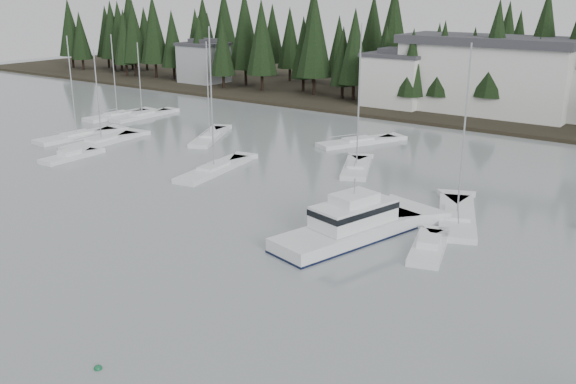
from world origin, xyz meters
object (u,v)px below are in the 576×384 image
object	(u,v)px
sailboat_4	(457,219)
runabout_1	(429,249)
sailboat_2	(210,138)
sailboat_3	(356,169)
harbor_inn	(502,77)
runabout_0	(70,158)
sailboat_11	(214,171)
sailboat_13	(117,117)
sailboat_12	(102,143)
cabin_cruiser_center	(349,229)
sailboat_10	(77,137)
house_west	(396,79)
sailboat_0	(358,143)
house_far_west	(204,62)
sailboat_9	(142,117)

from	to	relation	value
sailboat_4	runabout_1	size ratio (longest dim) A/B	2.11
sailboat_2	sailboat_3	xyz separation A→B (m)	(22.08, -1.83, 0.01)
harbor_inn	sailboat_4	size ratio (longest dim) A/B	2.02
sailboat_2	sailboat_4	distance (m)	37.54
sailboat_3	runabout_0	xyz separation A→B (m)	(-27.82, -14.47, 0.06)
sailboat_4	sailboat_11	world-z (taller)	sailboat_11
sailboat_13	sailboat_3	bearing A→B (deg)	-92.84
sailboat_12	runabout_1	world-z (taller)	sailboat_12
harbor_inn	cabin_cruiser_center	bearing A→B (deg)	-82.64
sailboat_2	sailboat_12	bearing A→B (deg)	110.21
sailboat_4	runabout_1	distance (m)	7.40
cabin_cruiser_center	sailboat_10	distance (m)	45.94
house_west	sailboat_2	size ratio (longest dim) A/B	0.77
runabout_1	sailboat_13	bearing A→B (deg)	54.60
sailboat_11	sailboat_2	bearing A→B (deg)	35.07
sailboat_11	sailboat_0	bearing A→B (deg)	-25.77
house_far_west	sailboat_0	distance (m)	55.72
sailboat_4	sailboat_9	xyz separation A→B (m)	(-53.61, 14.58, -0.02)
sailboat_12	sailboat_4	bearing A→B (deg)	-96.05
house_far_west	sailboat_4	bearing A→B (deg)	-32.69
house_west	sailboat_4	world-z (taller)	sailboat_4
cabin_cruiser_center	sailboat_12	world-z (taller)	sailboat_12
house_west	runabout_0	bearing A→B (deg)	-107.05
house_far_west	runabout_0	world-z (taller)	house_far_west
house_far_west	sailboat_9	xyz separation A→B (m)	(15.41, -29.72, -4.35)
sailboat_4	cabin_cruiser_center	bearing A→B (deg)	127.75
sailboat_3	sailboat_9	distance (m)	40.02
harbor_inn	sailboat_10	xyz separation A→B (m)	(-37.99, -45.06, -5.72)
house_far_west	sailboat_2	xyz separation A→B (m)	(32.84, -34.29, -4.34)
cabin_cruiser_center	sailboat_9	size ratio (longest dim) A/B	1.17
sailboat_4	sailboat_11	xyz separation A→B (m)	(-25.61, -0.85, 0.01)
sailboat_3	sailboat_2	bearing A→B (deg)	60.11
sailboat_12	runabout_0	size ratio (longest dim) A/B	1.69
sailboat_9	sailboat_10	distance (m)	14.47
sailboat_2	sailboat_12	xyz separation A→B (m)	(-8.81, -9.56, -0.01)
house_west	sailboat_12	distance (m)	45.78
cabin_cruiser_center	house_west	bearing A→B (deg)	37.83
harbor_inn	sailboat_0	world-z (taller)	sailboat_0
sailboat_10	sailboat_2	bearing A→B (deg)	-51.40
sailboat_10	sailboat_11	bearing A→B (deg)	-89.12
house_far_west	sailboat_0	world-z (taller)	sailboat_0
house_west	house_far_west	bearing A→B (deg)	177.27
sailboat_12	sailboat_13	size ratio (longest dim) A/B	0.95
sailboat_4	sailboat_10	xyz separation A→B (m)	(-49.97, 0.58, -0.01)
house_far_west	sailboat_4	size ratio (longest dim) A/B	0.58
sailboat_9	house_far_west	bearing A→B (deg)	26.90
harbor_inn	sailboat_2	xyz separation A→B (m)	(-24.21, -35.63, -5.71)
sailboat_4	house_west	bearing A→B (deg)	10.21
cabin_cruiser_center	sailboat_0	distance (m)	30.90
sailboat_3	house_west	bearing A→B (deg)	-4.42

